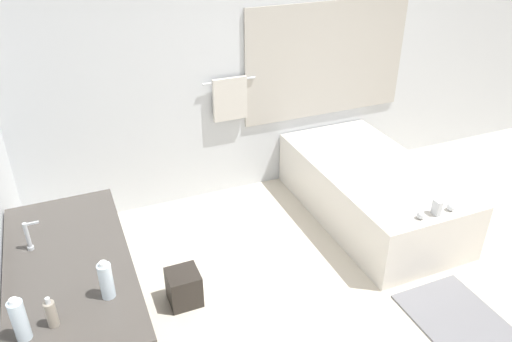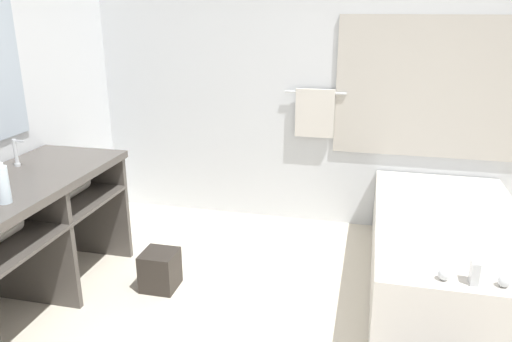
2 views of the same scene
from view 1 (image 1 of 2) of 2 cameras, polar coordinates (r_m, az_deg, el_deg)
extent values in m
plane|color=beige|center=(3.66, 14.49, -17.82)|extent=(16.00, 16.00, 0.00)
cube|color=silver|center=(4.62, 0.14, 13.35)|extent=(7.40, 0.06, 2.70)
cube|color=#B7B2A8|center=(4.93, 8.15, 12.43)|extent=(1.70, 0.02, 1.10)
cylinder|color=silver|center=(4.52, -3.08, 10.26)|extent=(0.50, 0.02, 0.02)
cube|color=beige|center=(4.57, -2.98, 8.21)|extent=(0.32, 0.04, 0.40)
cube|color=#4C4742|center=(2.99, -20.62, -10.26)|extent=(0.67, 1.43, 0.05)
cube|color=#4C4742|center=(3.14, -19.84, -13.68)|extent=(0.63, 1.36, 0.02)
cylinder|color=white|center=(3.18, -20.85, -8.29)|extent=(0.31, 0.31, 0.10)
cube|color=#4C4742|center=(3.26, -19.29, -15.98)|extent=(0.61, 0.04, 0.79)
cube|color=#4C4742|center=(3.80, -20.35, -8.82)|extent=(0.61, 0.04, 0.79)
cylinder|color=beige|center=(2.83, -18.37, -17.09)|extent=(0.13, 0.39, 0.13)
cylinder|color=beige|center=(3.38, -19.77, -8.62)|extent=(0.13, 0.39, 0.13)
cylinder|color=silver|center=(3.16, -24.34, -8.00)|extent=(0.04, 0.04, 0.02)
cylinder|color=silver|center=(3.11, -24.68, -6.67)|extent=(0.02, 0.02, 0.16)
cube|color=silver|center=(3.06, -24.22, -5.47)|extent=(0.07, 0.01, 0.01)
cube|color=silver|center=(4.63, 12.89, -2.24)|extent=(0.96, 1.82, 0.51)
ellipsoid|color=white|center=(4.58, 13.04, -1.11)|extent=(0.69, 1.31, 0.30)
cube|color=silver|center=(3.95, 19.96, -3.97)|extent=(0.04, 0.07, 0.12)
sphere|color=silver|center=(3.89, 18.32, -4.82)|extent=(0.06, 0.06, 0.06)
sphere|color=silver|center=(4.06, 21.38, -3.87)|extent=(0.06, 0.06, 0.06)
cylinder|color=silver|center=(2.57, -25.40, -15.18)|extent=(0.07, 0.07, 0.22)
cylinder|color=white|center=(2.49, -25.99, -13.22)|extent=(0.04, 0.04, 0.02)
cylinder|color=silver|center=(2.64, -16.74, -11.93)|extent=(0.07, 0.07, 0.20)
cylinder|color=white|center=(2.57, -17.09, -10.10)|extent=(0.04, 0.04, 0.02)
cylinder|color=gray|center=(2.60, -22.34, -14.89)|extent=(0.05, 0.05, 0.14)
cylinder|color=silver|center=(2.54, -22.71, -13.50)|extent=(0.02, 0.02, 0.03)
cube|color=#2D2823|center=(3.73, -8.24, -13.02)|extent=(0.23, 0.23, 0.26)
cube|color=slate|center=(3.90, 22.26, -15.64)|extent=(0.58, 0.79, 0.02)
camera|label=2|loc=(2.05, 60.28, -10.09)|focal=35.00mm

